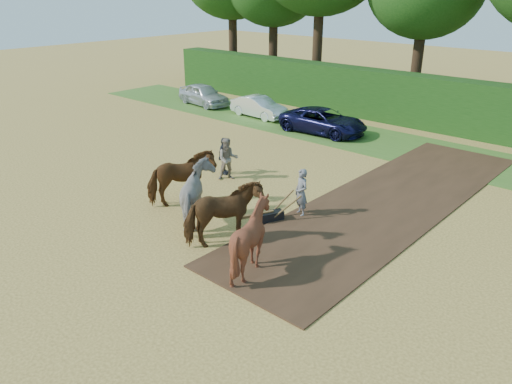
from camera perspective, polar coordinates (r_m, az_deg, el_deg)
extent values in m
plane|color=gold|center=(15.73, -2.29, -7.39)|extent=(120.00, 120.00, 0.00)
cube|color=#472D1C|center=(20.15, 14.85, -1.08)|extent=(4.50, 17.00, 0.05)
cube|color=#38601E|center=(26.75, 19.06, 4.30)|extent=(50.00, 5.00, 0.03)
cube|color=#14380F|center=(30.47, 22.89, 8.81)|extent=(46.00, 1.60, 3.00)
imported|color=tan|center=(21.54, -3.22, 3.78)|extent=(1.10, 1.13, 1.84)
imported|color=#22262D|center=(22.20, -3.68, 4.12)|extent=(0.74, 1.06, 1.67)
imported|color=#5A2E16|center=(19.12, -8.54, 1.55)|extent=(2.08, 2.78, 2.14)
imported|color=#B3ABA0|center=(17.52, -6.35, -0.33)|extent=(2.68, 2.52, 2.14)
imported|color=brown|center=(15.98, -3.73, -2.58)|extent=(2.08, 2.78, 2.14)
imported|color=#5D2A17|center=(14.51, -0.55, -5.28)|extent=(2.37, 2.48, 2.14)
cube|color=black|center=(17.90, 1.70, -2.82)|extent=(0.70, 0.98, 0.36)
cube|color=brown|center=(17.58, -0.09, -2.65)|extent=(0.67, 1.35, 0.10)
cylinder|color=brown|center=(18.15, 2.99, -1.14)|extent=(0.34, 1.01, 0.75)
cylinder|color=brown|center=(17.79, 3.65, -1.66)|extent=(0.60, 0.91, 0.75)
imported|color=gray|center=(18.13, 5.20, -0.08)|extent=(0.77, 0.65, 1.79)
imported|color=silver|center=(35.78, -6.02, 11.02)|extent=(4.53, 2.29, 1.48)
imported|color=white|center=(32.21, 0.34, 9.70)|extent=(4.07, 1.60, 1.32)
imported|color=#111136|center=(28.83, 7.71, 8.04)|extent=(5.17, 2.61, 1.40)
cylinder|color=#382616|center=(43.96, -2.63, 16.15)|extent=(0.70, 0.70, 5.85)
cylinder|color=#382616|center=(41.68, 1.96, 15.50)|extent=(0.70, 0.70, 5.40)
cylinder|color=#382616|center=(37.80, 6.99, 15.48)|extent=(0.70, 0.70, 6.53)
cylinder|color=#382616|center=(35.75, 17.82, 13.10)|extent=(0.70, 0.70, 5.17)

